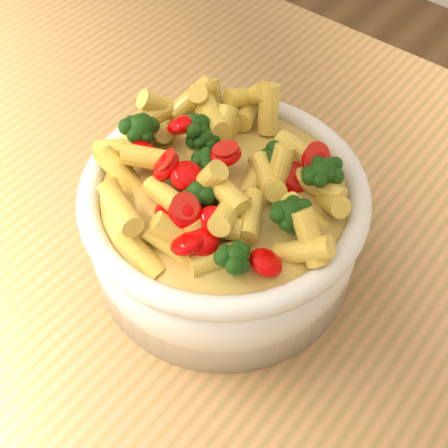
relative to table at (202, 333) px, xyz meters
The scene contains 3 objects.
table is the anchor object (origin of this frame).
serving_bowl 0.15m from the table, 79.06° to the left, with size 0.23×0.23×0.10m.
pasta_salad 0.21m from the table, 79.06° to the left, with size 0.18×0.18×0.04m.
Camera 1 is at (0.21, -0.22, 1.35)m, focal length 50.00 mm.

